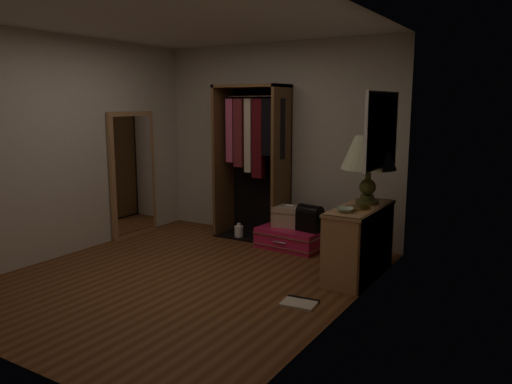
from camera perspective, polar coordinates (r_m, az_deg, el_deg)
ground at (r=5.38m, az=-8.13°, el=-9.66°), size 4.00×4.00×0.00m
room_walls at (r=5.06m, az=-7.58°, el=6.50°), size 3.52×4.02×2.60m
console_bookshelf at (r=5.41m, az=11.81°, el=-5.34°), size 0.42×1.12×0.75m
open_wardrobe at (r=6.68m, az=-0.26°, el=4.96°), size 0.96×0.50×2.05m
floor_mirror at (r=7.03m, az=-13.88°, el=1.96°), size 0.06×0.80×1.70m
pink_suitcase at (r=6.39m, az=4.16°, el=-5.19°), size 0.86×0.65×0.25m
train_case at (r=6.39m, az=3.80°, el=-2.78°), size 0.42×0.32×0.28m
black_bag at (r=6.20m, az=6.18°, el=-2.91°), size 0.33×0.25×0.33m
table_lamp at (r=5.40m, az=12.78°, el=4.25°), size 0.68×0.68×0.73m
brass_tray at (r=5.20m, az=11.51°, el=-1.79°), size 0.33×0.33×0.01m
ceramic_bowl at (r=5.02m, az=10.12°, el=-2.02°), size 0.22×0.22×0.04m
white_jug at (r=6.80m, az=-1.97°, el=-4.56°), size 0.12×0.12×0.21m
floor_book at (r=4.69m, az=5.05°, el=-12.47°), size 0.33×0.28×0.03m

